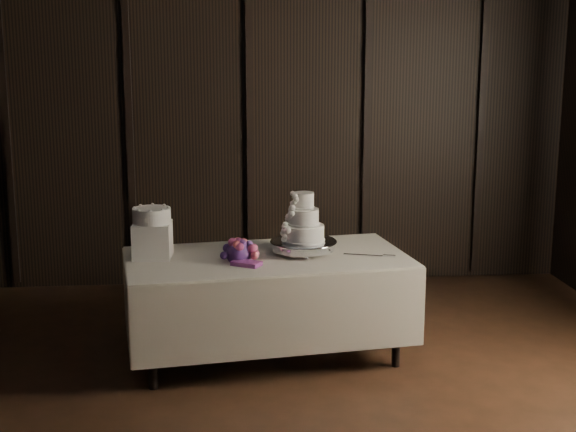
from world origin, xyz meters
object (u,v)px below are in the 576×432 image
at_px(display_table, 267,302).
at_px(cake_stand, 303,247).
at_px(wedding_cake, 300,223).
at_px(small_cake, 152,215).
at_px(bouquet, 238,252).
at_px(box_pedestal, 153,240).

distance_m(display_table, cake_stand, 0.48).
relative_size(wedding_cake, small_cake, 1.33).
relative_size(display_table, small_cake, 7.93).
distance_m(wedding_cake, bouquet, 0.50).
relative_size(wedding_cake, box_pedestal, 1.37).
distance_m(wedding_cake, box_pedestal, 1.05).
relative_size(cake_stand, small_cake, 1.82).
height_order(cake_stand, wedding_cake, wedding_cake).
bearing_deg(display_table, box_pedestal, 169.12).
bearing_deg(box_pedestal, bouquet, -14.94).
relative_size(box_pedestal, small_cake, 0.98).
height_order(bouquet, small_cake, small_cake).
xyz_separation_m(bouquet, box_pedestal, (-0.60, 0.16, 0.06)).
height_order(bouquet, box_pedestal, box_pedestal).
xyz_separation_m(display_table, box_pedestal, (-0.81, 0.04, 0.47)).
bearing_deg(small_cake, wedding_cake, 0.28).
bearing_deg(bouquet, small_cake, 165.06).
bearing_deg(box_pedestal, wedding_cake, 0.28).
xyz_separation_m(wedding_cake, bouquet, (-0.45, -0.17, -0.16)).
height_order(box_pedestal, small_cake, small_cake).
bearing_deg(box_pedestal, small_cake, 0.00).
height_order(cake_stand, small_cake, small_cake).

